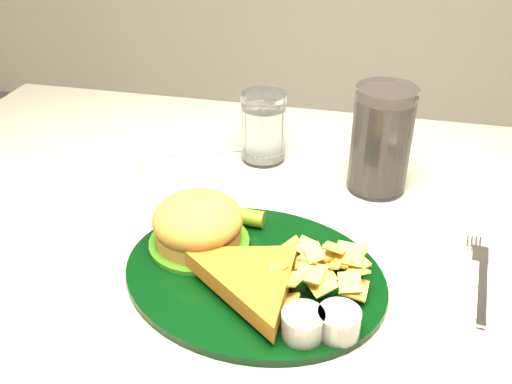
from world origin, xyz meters
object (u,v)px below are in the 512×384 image
at_px(water_glass, 264,127).
at_px(dinner_plate, 254,254).
at_px(fork_napkin, 481,288).
at_px(cola_glass, 381,140).

bearing_deg(water_glass, dinner_plate, -79.78).
xyz_separation_m(dinner_plate, fork_napkin, (0.26, 0.04, -0.03)).
xyz_separation_m(water_glass, fork_napkin, (0.31, -0.26, -0.05)).
relative_size(dinner_plate, cola_glass, 1.99).
height_order(cola_glass, fork_napkin, cola_glass).
bearing_deg(fork_napkin, cola_glass, 129.10).
bearing_deg(fork_napkin, water_glass, 147.34).
height_order(dinner_plate, cola_glass, cola_glass).
height_order(water_glass, cola_glass, cola_glass).
xyz_separation_m(cola_glass, fork_napkin, (0.13, -0.21, -0.07)).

